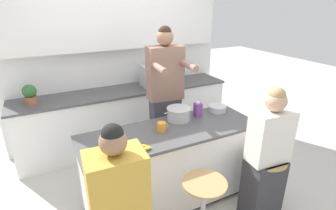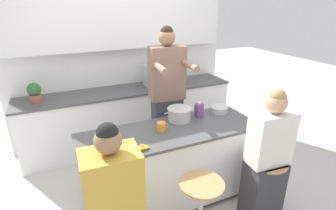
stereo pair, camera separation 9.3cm
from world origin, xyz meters
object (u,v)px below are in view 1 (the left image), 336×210
person_cooking (165,103)px  banana_bunch (145,148)px  bar_stool_center (203,209)px  bar_stool_rightmost (263,183)px  potted_plant (30,94)px  cooking_pot (179,114)px  fruit_bowl (217,108)px  person_seated_near (266,162)px  coffee_cup_far (108,137)px  coffee_cup_near (162,127)px  kitchen_island (171,166)px  microwave (160,75)px  juice_carton (198,109)px

person_cooking → banana_bunch: (-0.61, -0.83, -0.02)m
bar_stool_center → bar_stool_rightmost: size_ratio=1.00×
bar_stool_center → potted_plant: bearing=121.2°
cooking_pot → fruit_bowl: 0.53m
bar_stool_rightmost → potted_plant: 2.92m
person_seated_near → coffee_cup_far: 1.53m
cooking_pot → coffee_cup_near: cooking_pot is taller
kitchen_island → cooking_pot: bearing=43.2°
cooking_pot → kitchen_island: bearing=-136.8°
kitchen_island → fruit_bowl: bearing=14.6°
microwave → coffee_cup_near: bearing=-114.6°
person_cooking → coffee_cup_far: (-0.86, -0.54, 0.01)m
person_cooking → microwave: person_cooking is taller
microwave → kitchen_island: bearing=-111.0°
cooking_pot → juice_carton: size_ratio=2.05×
kitchen_island → potted_plant: 1.99m
fruit_bowl → person_cooking: bearing=139.7°
kitchen_island → bar_stool_rightmost: (0.74, -0.60, -0.07)m
person_seated_near → microwave: size_ratio=2.55×
banana_bunch → potted_plant: (-0.87, 1.67, 0.11)m
person_cooking → juice_carton: bearing=-58.7°
banana_bunch → potted_plant: size_ratio=0.55×
coffee_cup_near → juice_carton: 0.55m
person_cooking → fruit_bowl: 0.64m
coffee_cup_near → person_cooking: bearing=60.6°
bar_stool_center → cooking_pot: size_ratio=1.93×
fruit_bowl → potted_plant: 2.33m
bar_stool_rightmost → fruit_bowl: fruit_bowl is taller
kitchen_island → microwave: (0.54, 1.40, 0.60)m
coffee_cup_far → potted_plant: (-0.63, 1.38, 0.09)m
person_cooking → banana_bunch: 1.04m
banana_bunch → potted_plant: potted_plant is taller
bar_stool_center → juice_carton: size_ratio=3.97×
potted_plant → fruit_bowl: bearing=-32.5°
kitchen_island → bar_stool_rightmost: size_ratio=2.76×
person_cooking → cooking_pot: (-0.05, -0.42, 0.03)m
coffee_cup_near → bar_stool_rightmost: bearing=-36.6°
banana_bunch → bar_stool_rightmost: bearing=-17.9°
microwave → coffee_cup_far: bearing=-130.8°
juice_carton → coffee_cup_far: bearing=-173.4°
kitchen_island → juice_carton: size_ratio=10.94×
kitchen_island → juice_carton: (0.43, 0.18, 0.51)m
coffee_cup_far → bar_stool_center: bearing=-47.4°
bar_stool_center → person_cooking: person_cooking is taller
bar_stool_center → juice_carton: juice_carton is taller
fruit_bowl → juice_carton: size_ratio=1.22×
juice_carton → kitchen_island: bearing=-157.9°
kitchen_island → microwave: size_ratio=3.36×
bar_stool_rightmost → person_cooking: 1.41m
bar_stool_center → person_cooking: (0.23, 1.22, 0.54)m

